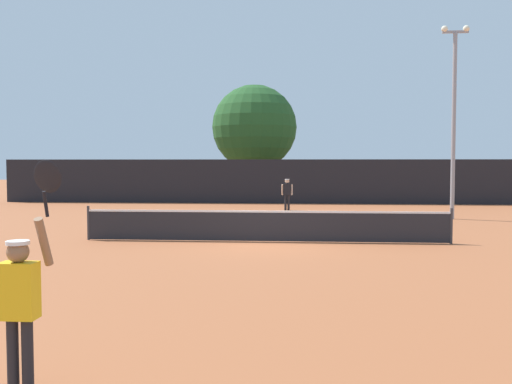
# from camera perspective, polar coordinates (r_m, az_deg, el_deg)

# --- Properties ---
(ground_plane) EXTENTS (120.00, 120.00, 0.00)m
(ground_plane) POSITION_cam_1_polar(r_m,az_deg,el_deg) (17.19, 0.96, -5.11)
(ground_plane) COLOR #9E5633
(tennis_net) EXTENTS (11.25, 0.08, 1.07)m
(tennis_net) POSITION_cam_1_polar(r_m,az_deg,el_deg) (17.12, 0.96, -3.41)
(tennis_net) COLOR #232328
(tennis_net) RESTS_ON ground
(perimeter_fence) EXTENTS (34.00, 0.12, 2.63)m
(perimeter_fence) POSITION_cam_1_polar(r_m,az_deg,el_deg) (33.21, 2.63, 1.09)
(perimeter_fence) COLOR black
(perimeter_fence) RESTS_ON ground
(player_serving) EXTENTS (0.68, 0.39, 2.46)m
(player_serving) POSITION_cam_1_polar(r_m,az_deg,el_deg) (6.38, -22.96, -9.48)
(player_serving) COLOR yellow
(player_serving) RESTS_ON ground
(player_receiving) EXTENTS (0.57, 0.23, 1.60)m
(player_receiving) POSITION_cam_1_polar(r_m,az_deg,el_deg) (28.45, 3.20, 0.08)
(player_receiving) COLOR black
(player_receiving) RESTS_ON ground
(tennis_ball) EXTENTS (0.07, 0.07, 0.07)m
(tennis_ball) POSITION_cam_1_polar(r_m,az_deg,el_deg) (17.85, -1.15, -4.69)
(tennis_ball) COLOR #CCE033
(tennis_ball) RESTS_ON ground
(light_pole) EXTENTS (1.18, 0.28, 8.25)m
(light_pole) POSITION_cam_1_polar(r_m,az_deg,el_deg) (25.50, 19.60, 7.93)
(light_pole) COLOR gray
(light_pole) RESTS_ON ground
(large_tree) EXTENTS (5.94, 5.94, 7.89)m
(large_tree) POSITION_cam_1_polar(r_m,az_deg,el_deg) (39.32, -0.17, 6.62)
(large_tree) COLOR brown
(large_tree) RESTS_ON ground
(parked_car_near) EXTENTS (2.45, 4.42, 1.69)m
(parked_car_near) POSITION_cam_1_polar(r_m,az_deg,el_deg) (41.75, -1.31, 0.74)
(parked_car_near) COLOR navy
(parked_car_near) RESTS_ON ground
(parked_car_mid) EXTENTS (2.02, 4.25, 1.69)m
(parked_car_mid) POSITION_cam_1_polar(r_m,az_deg,el_deg) (42.25, 17.26, 0.63)
(parked_car_mid) COLOR #B7B7BC
(parked_car_mid) RESTS_ON ground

